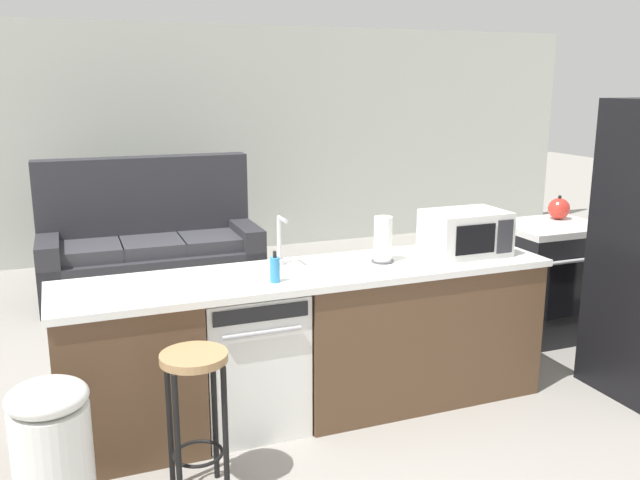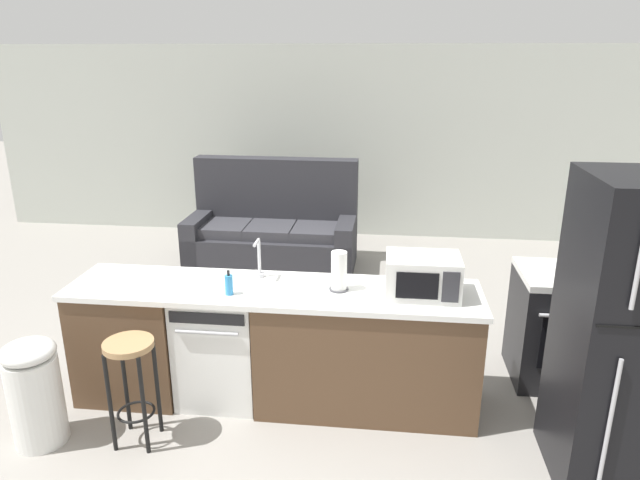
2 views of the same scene
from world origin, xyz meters
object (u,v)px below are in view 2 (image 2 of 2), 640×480
object	(u,v)px
couch	(274,232)
paper_towel_roll	(339,271)
dishwasher	(221,345)
soap_bottle	(229,285)
bar_stool	(131,370)
trash_bin	(35,391)
kettle	(592,257)
stove_range	(565,326)
microwave	(423,276)
refrigerator	(632,336)

from	to	relation	value
couch	paper_towel_roll	bearing A→B (deg)	-70.10
dishwasher	soap_bottle	distance (m)	0.58
paper_towel_roll	bar_stool	size ratio (longest dim) A/B	0.38
dishwasher	trash_bin	world-z (taller)	dishwasher
trash_bin	kettle	bearing A→B (deg)	19.42
stove_range	bar_stool	distance (m)	3.23
soap_bottle	trash_bin	world-z (taller)	soap_bottle
microwave	soap_bottle	size ratio (longest dim) A/B	2.84
microwave	bar_stool	bearing A→B (deg)	-162.27
kettle	bar_stool	xyz separation A→B (m)	(-3.19, -1.28, -0.45)
stove_range	kettle	bearing A→B (deg)	37.71
paper_towel_roll	kettle	world-z (taller)	paper_towel_roll
couch	bar_stool	bearing A→B (deg)	-94.17
stove_range	microwave	xyz separation A→B (m)	(-1.16, -0.55, 0.59)
paper_towel_roll	trash_bin	distance (m)	2.16
refrigerator	microwave	world-z (taller)	refrigerator
stove_range	trash_bin	xyz separation A→B (m)	(-3.66, -1.22, -0.07)
stove_range	couch	bearing A→B (deg)	139.90
microwave	refrigerator	bearing A→B (deg)	-25.32
refrigerator	kettle	distance (m)	1.24
soap_bottle	couch	size ratio (longest dim) A/B	0.09
dishwasher	soap_bottle	bearing A→B (deg)	-49.61
trash_bin	couch	world-z (taller)	couch
stove_range	microwave	size ratio (longest dim) A/B	1.80
dishwasher	bar_stool	xyz separation A→B (m)	(-0.42, -0.60, 0.11)
dishwasher	kettle	world-z (taller)	kettle
kettle	couch	distance (m)	3.72
microwave	couch	distance (m)	3.36
trash_bin	dishwasher	bearing A→B (deg)	32.28
stove_range	paper_towel_roll	xyz separation A→B (m)	(-1.73, -0.53, 0.59)
stove_range	refrigerator	xyz separation A→B (m)	(-0.00, -1.10, 0.49)
trash_bin	bar_stool	bearing A→B (deg)	6.73
microwave	bar_stool	xyz separation A→B (m)	(-1.86, -0.60, -0.50)
bar_stool	couch	world-z (taller)	couch
paper_towel_roll	soap_bottle	xyz separation A→B (m)	(-0.74, -0.17, -0.07)
paper_towel_roll	soap_bottle	world-z (taller)	paper_towel_roll
microwave	kettle	xyz separation A→B (m)	(1.33, 0.68, -0.05)
stove_range	refrigerator	size ratio (longest dim) A/B	0.48
soap_bottle	trash_bin	xyz separation A→B (m)	(-1.19, -0.53, -0.59)
trash_bin	microwave	bearing A→B (deg)	15.00
bar_stool	couch	xyz separation A→B (m)	(0.25, 3.47, -0.14)
soap_bottle	couch	bearing A→B (deg)	95.52
refrigerator	bar_stool	xyz separation A→B (m)	(-3.02, -0.05, -0.40)
dishwasher	paper_towel_roll	distance (m)	1.07
refrigerator	couch	size ratio (longest dim) A/B	0.93
bar_stool	trash_bin	distance (m)	0.67
dishwasher	trash_bin	size ratio (longest dim) A/B	1.14
refrigerator	dishwasher	bearing A→B (deg)	168.07
kettle	bar_stool	world-z (taller)	kettle
stove_range	refrigerator	bearing A→B (deg)	-90.01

